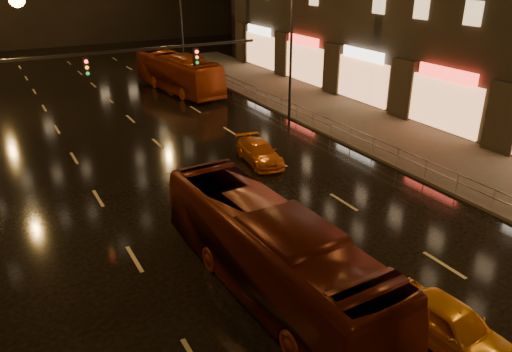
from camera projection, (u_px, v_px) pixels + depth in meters
The scene contains 8 objects.
ground at pixel (169, 154), 29.20m from camera, with size 140.00×140.00×0.00m, color black.
sidewalk_right at pixel (402, 140), 31.16m from camera, with size 7.00×70.00×0.15m, color #38332D.
traffic_signal at pixel (67, 83), 25.06m from camera, with size 15.31×0.32×6.20m.
railing_right at pixel (331, 123), 31.77m from camera, with size 0.05×56.00×1.00m.
bus_red at pixel (270, 252), 16.50m from camera, with size 2.62×11.21×3.12m, color #56190C.
bus_curb at pixel (178, 73), 42.53m from camera, with size 2.64×11.28×3.14m, color #A03710.
taxi_near at pixel (451, 325), 14.48m from camera, with size 1.67×4.14×1.41m, color orange.
taxi_far at pixel (259, 152), 27.78m from camera, with size 1.64×4.04×1.17m, color orange.
Camera 1 is at (-8.76, -6.35, 10.46)m, focal length 35.00 mm.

